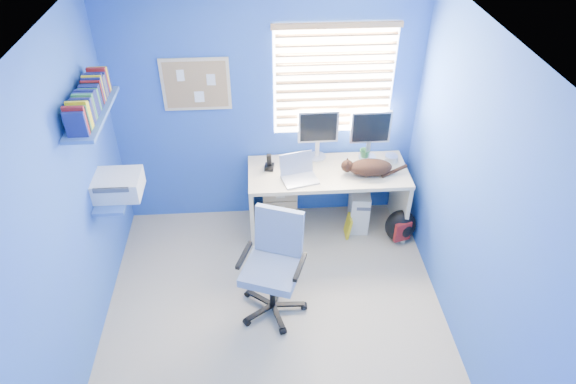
{
  "coord_description": "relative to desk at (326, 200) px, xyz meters",
  "views": [
    {
      "loc": [
        -0.09,
        -2.9,
        3.61
      ],
      "look_at": [
        0.15,
        0.65,
        0.95
      ],
      "focal_mm": 32.0,
      "sensor_mm": 36.0,
      "label": 1
    }
  ],
  "objects": [
    {
      "name": "corkboard",
      "position": [
        -1.24,
        0.33,
        1.18
      ],
      "size": [
        0.64,
        0.02,
        0.52
      ],
      "color": "tan",
      "rests_on": "ground"
    },
    {
      "name": "mug",
      "position": [
        0.4,
        0.2,
        0.42
      ],
      "size": [
        0.1,
        0.09,
        0.1
      ],
      "primitive_type": "imported",
      "color": "#317E43",
      "rests_on": "desk"
    },
    {
      "name": "phone",
      "position": [
        -0.58,
        0.08,
        0.45
      ],
      "size": [
        0.11,
        0.12,
        0.17
      ],
      "primitive_type": "cube",
      "rotation": [
        0.0,
        0.0,
        -0.15
      ],
      "color": "black",
      "rests_on": "desk"
    },
    {
      "name": "backpack",
      "position": [
        0.74,
        -0.24,
        -0.19
      ],
      "size": [
        0.37,
        0.31,
        0.37
      ],
      "primitive_type": "ellipsoid",
      "rotation": [
        0.0,
        0.0,
        0.27
      ],
      "color": "black",
      "rests_on": "floor"
    },
    {
      "name": "laptop",
      "position": [
        -0.29,
        -0.14,
        0.48
      ],
      "size": [
        0.38,
        0.33,
        0.22
      ],
      "primitive_type": "cube",
      "rotation": [
        0.0,
        0.0,
        0.24
      ],
      "color": "silver",
      "rests_on": "desk"
    },
    {
      "name": "window_blinds",
      "position": [
        0.06,
        0.31,
        1.18
      ],
      "size": [
        1.15,
        0.05,
        1.1
      ],
      "color": "white",
      "rests_on": "ground"
    },
    {
      "name": "office_chair",
      "position": [
        -0.59,
        -1.04,
        -0.01
      ],
      "size": [
        0.72,
        0.72,
        0.97
      ],
      "color": "black",
      "rests_on": "floor"
    },
    {
      "name": "drawer_boxes",
      "position": [
        -0.48,
        0.1,
        -0.1
      ],
      "size": [
        0.35,
        0.28,
        0.54
      ],
      "primitive_type": "cube",
      "color": "tan",
      "rests_on": "floor"
    },
    {
      "name": "monitor_left",
      "position": [
        -0.09,
        0.25,
        0.64
      ],
      "size": [
        0.4,
        0.12,
        0.54
      ],
      "primitive_type": "cube",
      "rotation": [
        0.0,
        0.0,
        0.01
      ],
      "color": "silver",
      "rests_on": "desk"
    },
    {
      "name": "tower_pc",
      "position": [
        0.36,
        0.07,
        -0.14
      ],
      "size": [
        0.24,
        0.46,
        0.45
      ],
      "primitive_type": "cube",
      "rotation": [
        0.0,
        0.0,
        -0.11
      ],
      "color": "beige",
      "rests_on": "floor"
    },
    {
      "name": "ceiling",
      "position": [
        -0.59,
        -1.26,
        2.13
      ],
      "size": [
        3.0,
        3.2,
        0.0
      ],
      "primitive_type": "cube",
      "color": "white",
      "rests_on": "wall_back"
    },
    {
      "name": "monitor_right",
      "position": [
        0.43,
        0.21,
        0.64
      ],
      "size": [
        0.4,
        0.12,
        0.54
      ],
      "primitive_type": "cube",
      "rotation": [
        0.0,
        0.0,
        0.01
      ],
      "color": "silver",
      "rests_on": "desk"
    },
    {
      "name": "wall_left",
      "position": [
        -2.09,
        -1.26,
        0.88
      ],
      "size": [
        0.01,
        3.2,
        2.5
      ],
      "primitive_type": "cube",
      "color": "blue",
      "rests_on": "ground"
    },
    {
      "name": "floor",
      "position": [
        -0.59,
        -1.26,
        -0.37
      ],
      "size": [
        3.0,
        3.2,
        0.0
      ],
      "primitive_type": "cube",
      "color": "tan",
      "rests_on": "ground"
    },
    {
      "name": "wall_back",
      "position": [
        -0.59,
        0.34,
        0.88
      ],
      "size": [
        3.0,
        0.01,
        2.5
      ],
      "primitive_type": "cube",
      "color": "blue",
      "rests_on": "ground"
    },
    {
      "name": "yellow_book",
      "position": [
        0.22,
        -0.13,
        -0.25
      ],
      "size": [
        0.03,
        0.17,
        0.24
      ],
      "primitive_type": "cube",
      "color": "yellow",
      "rests_on": "floor"
    },
    {
      "name": "cat",
      "position": [
        0.4,
        -0.08,
        0.45
      ],
      "size": [
        0.45,
        0.27,
        0.15
      ],
      "primitive_type": "ellipsoid",
      "rotation": [
        0.0,
        0.0,
        -0.1
      ],
      "color": "black",
      "rests_on": "desk"
    },
    {
      "name": "wall_shelves",
      "position": [
        -1.94,
        -0.51,
        1.06
      ],
      "size": [
        0.42,
        0.9,
        1.05
      ],
      "color": "#3760AE",
      "rests_on": "ground"
    },
    {
      "name": "desk",
      "position": [
        0.0,
        0.0,
        0.0
      ],
      "size": [
        1.58,
        0.65,
        0.74
      ],
      "primitive_type": "cube",
      "color": "tan",
      "rests_on": "floor"
    },
    {
      "name": "wall_right",
      "position": [
        0.91,
        -1.26,
        0.88
      ],
      "size": [
        0.01,
        3.2,
        2.5
      ],
      "primitive_type": "cube",
      "color": "blue",
      "rests_on": "ground"
    },
    {
      "name": "cd_spindle",
      "position": [
        0.66,
        0.13,
        0.41
      ],
      "size": [
        0.13,
        0.13,
        0.07
      ],
      "primitive_type": "cylinder",
      "color": "silver",
      "rests_on": "desk"
    }
  ]
}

